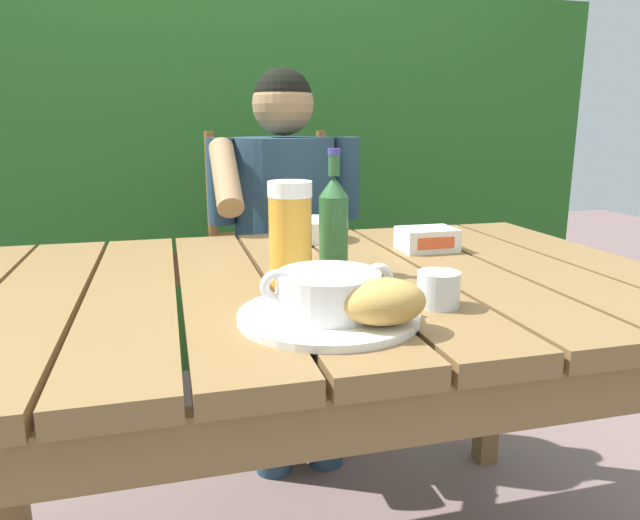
{
  "coord_description": "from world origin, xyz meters",
  "views": [
    {
      "loc": [
        -0.25,
        -1.07,
        1.07
      ],
      "look_at": [
        -0.01,
        -0.16,
        0.84
      ],
      "focal_mm": 32.7,
      "sensor_mm": 36.0,
      "label": 1
    }
  ],
  "objects_px": {
    "table_knife": "(384,294)",
    "butter_tub": "(427,239)",
    "person_eating": "(286,234)",
    "bread_roll": "(383,301)",
    "beer_glass": "(290,233)",
    "diner_bowl": "(314,229)",
    "serving_plate": "(328,316)",
    "beer_bottle": "(334,223)",
    "chair_near_diner": "(277,288)",
    "water_glass_small": "(438,289)",
    "soup_bowl": "(328,291)"
  },
  "relations": [
    {
      "from": "beer_bottle",
      "to": "serving_plate",
      "type": "bearing_deg",
      "value": -107.61
    },
    {
      "from": "bread_roll",
      "to": "diner_bowl",
      "type": "relative_size",
      "value": 0.84
    },
    {
      "from": "serving_plate",
      "to": "person_eating",
      "type": "bearing_deg",
      "value": 82.34
    },
    {
      "from": "person_eating",
      "to": "bread_roll",
      "type": "bearing_deg",
      "value": -93.76
    },
    {
      "from": "butter_tub",
      "to": "diner_bowl",
      "type": "bearing_deg",
      "value": 139.42
    },
    {
      "from": "serving_plate",
      "to": "bread_roll",
      "type": "height_order",
      "value": "bread_roll"
    },
    {
      "from": "table_knife",
      "to": "beer_bottle",
      "type": "bearing_deg",
      "value": 103.47
    },
    {
      "from": "person_eating",
      "to": "table_knife",
      "type": "xyz_separation_m",
      "value": [
        -0.0,
        -0.86,
        0.05
      ]
    },
    {
      "from": "table_knife",
      "to": "diner_bowl",
      "type": "bearing_deg",
      "value": 89.46
    },
    {
      "from": "person_eating",
      "to": "butter_tub",
      "type": "relative_size",
      "value": 9.52
    },
    {
      "from": "butter_tub",
      "to": "diner_bowl",
      "type": "distance_m",
      "value": 0.3
    },
    {
      "from": "serving_plate",
      "to": "table_knife",
      "type": "xyz_separation_m",
      "value": [
        0.13,
        0.09,
        -0.0
      ]
    },
    {
      "from": "serving_plate",
      "to": "beer_bottle",
      "type": "bearing_deg",
      "value": 72.39
    },
    {
      "from": "soup_bowl",
      "to": "bread_roll",
      "type": "bearing_deg",
      "value": -49.4
    },
    {
      "from": "chair_near_diner",
      "to": "beer_bottle",
      "type": "bearing_deg",
      "value": -92.98
    },
    {
      "from": "water_glass_small",
      "to": "table_knife",
      "type": "relative_size",
      "value": 0.44
    },
    {
      "from": "soup_bowl",
      "to": "table_knife",
      "type": "distance_m",
      "value": 0.16
    },
    {
      "from": "bread_roll",
      "to": "beer_bottle",
      "type": "xyz_separation_m",
      "value": [
        0.02,
        0.34,
        0.06
      ]
    },
    {
      "from": "bread_roll",
      "to": "water_glass_small",
      "type": "height_order",
      "value": "bread_roll"
    },
    {
      "from": "serving_plate",
      "to": "water_glass_small",
      "type": "bearing_deg",
      "value": 5.42
    },
    {
      "from": "chair_near_diner",
      "to": "beer_bottle",
      "type": "xyz_separation_m",
      "value": [
        -0.05,
        -0.89,
        0.39
      ]
    },
    {
      "from": "soup_bowl",
      "to": "table_knife",
      "type": "relative_size",
      "value": 1.29
    },
    {
      "from": "serving_plate",
      "to": "bread_roll",
      "type": "distance_m",
      "value": 0.1
    },
    {
      "from": "beer_glass",
      "to": "table_knife",
      "type": "relative_size",
      "value": 1.18
    },
    {
      "from": "water_glass_small",
      "to": "butter_tub",
      "type": "xyz_separation_m",
      "value": [
        0.17,
        0.4,
        -0.0
      ]
    },
    {
      "from": "water_glass_small",
      "to": "diner_bowl",
      "type": "xyz_separation_m",
      "value": [
        -0.06,
        0.59,
        -0.0
      ]
    },
    {
      "from": "soup_bowl",
      "to": "beer_bottle",
      "type": "bearing_deg",
      "value": 72.39
    },
    {
      "from": "soup_bowl",
      "to": "butter_tub",
      "type": "xyz_separation_m",
      "value": [
        0.36,
        0.42,
        -0.02
      ]
    },
    {
      "from": "beer_glass",
      "to": "diner_bowl",
      "type": "xyz_separation_m",
      "value": [
        0.15,
        0.4,
        -0.07
      ]
    },
    {
      "from": "water_glass_small",
      "to": "serving_plate",
      "type": "bearing_deg",
      "value": -174.58
    },
    {
      "from": "chair_near_diner",
      "to": "serving_plate",
      "type": "height_order",
      "value": "chair_near_diner"
    },
    {
      "from": "person_eating",
      "to": "diner_bowl",
      "type": "xyz_separation_m",
      "value": [
        0.0,
        -0.35,
        0.08
      ]
    },
    {
      "from": "bread_roll",
      "to": "beer_glass",
      "type": "bearing_deg",
      "value": 104.88
    },
    {
      "from": "diner_bowl",
      "to": "serving_plate",
      "type": "bearing_deg",
      "value": -102.15
    },
    {
      "from": "serving_plate",
      "to": "beer_glass",
      "type": "bearing_deg",
      "value": 93.78
    },
    {
      "from": "serving_plate",
      "to": "beer_glass",
      "type": "relative_size",
      "value": 1.46
    },
    {
      "from": "table_knife",
      "to": "butter_tub",
      "type": "bearing_deg",
      "value": 54.52
    },
    {
      "from": "chair_near_diner",
      "to": "diner_bowl",
      "type": "distance_m",
      "value": 0.63
    },
    {
      "from": "soup_bowl",
      "to": "diner_bowl",
      "type": "relative_size",
      "value": 1.36
    },
    {
      "from": "chair_near_diner",
      "to": "water_glass_small",
      "type": "distance_m",
      "value": 1.19
    },
    {
      "from": "soup_bowl",
      "to": "beer_bottle",
      "type": "xyz_separation_m",
      "value": [
        0.09,
        0.27,
        0.06
      ]
    },
    {
      "from": "water_glass_small",
      "to": "diner_bowl",
      "type": "height_order",
      "value": "water_glass_small"
    },
    {
      "from": "serving_plate",
      "to": "table_knife",
      "type": "distance_m",
      "value": 0.16
    },
    {
      "from": "person_eating",
      "to": "table_knife",
      "type": "relative_size",
      "value": 7.57
    },
    {
      "from": "soup_bowl",
      "to": "beer_bottle",
      "type": "relative_size",
      "value": 0.85
    },
    {
      "from": "bread_roll",
      "to": "table_knife",
      "type": "relative_size",
      "value": 0.8
    },
    {
      "from": "water_glass_small",
      "to": "table_knife",
      "type": "xyz_separation_m",
      "value": [
        -0.07,
        0.08,
        -0.02
      ]
    },
    {
      "from": "serving_plate",
      "to": "table_knife",
      "type": "height_order",
      "value": "serving_plate"
    },
    {
      "from": "soup_bowl",
      "to": "bread_roll",
      "type": "height_order",
      "value": "soup_bowl"
    },
    {
      "from": "bread_roll",
      "to": "diner_bowl",
      "type": "xyz_separation_m",
      "value": [
        0.07,
        0.68,
        -0.02
      ]
    }
  ]
}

